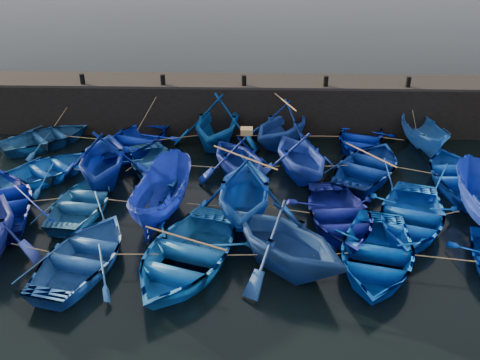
{
  "coord_description": "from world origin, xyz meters",
  "views": [
    {
      "loc": [
        0.58,
        -15.84,
        10.65
      ],
      "look_at": [
        0.0,
        3.2,
        0.7
      ],
      "focal_mm": 40.0,
      "sensor_mm": 36.0,
      "label": 1
    }
  ],
  "objects_px": {
    "boat_8": "(157,166)",
    "boat_13": "(0,202)",
    "boat_0": "(46,137)",
    "wooden_crate": "(247,131)"
  },
  "relations": [
    {
      "from": "boat_0",
      "to": "boat_13",
      "type": "xyz_separation_m",
      "value": [
        0.53,
        -6.44,
        0.1
      ]
    },
    {
      "from": "boat_0",
      "to": "boat_8",
      "type": "relative_size",
      "value": 0.95
    },
    {
      "from": "boat_0",
      "to": "boat_13",
      "type": "bearing_deg",
      "value": 144.26
    },
    {
      "from": "boat_13",
      "to": "wooden_crate",
      "type": "xyz_separation_m",
      "value": [
        9.29,
        3.18,
        1.69
      ]
    },
    {
      "from": "boat_0",
      "to": "wooden_crate",
      "type": "xyz_separation_m",
      "value": [
        9.82,
        -3.26,
        1.79
      ]
    },
    {
      "from": "boat_8",
      "to": "boat_13",
      "type": "bearing_deg",
      "value": -172.75
    },
    {
      "from": "boat_8",
      "to": "wooden_crate",
      "type": "height_order",
      "value": "wooden_crate"
    },
    {
      "from": "boat_0",
      "to": "wooden_crate",
      "type": "relative_size",
      "value": 8.85
    },
    {
      "from": "boat_0",
      "to": "boat_8",
      "type": "height_order",
      "value": "boat_8"
    },
    {
      "from": "boat_8",
      "to": "boat_13",
      "type": "xyz_separation_m",
      "value": [
        -5.39,
        -3.42,
        0.07
      ]
    }
  ]
}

